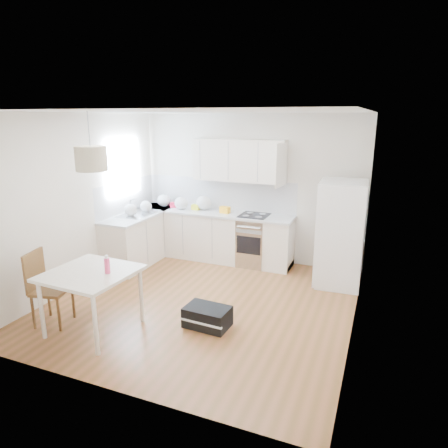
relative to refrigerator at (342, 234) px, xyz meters
name	(u,v)px	position (x,y,z in m)	size (l,w,h in m)	color
floor	(202,302)	(-1.75, -1.50, -0.84)	(4.20, 4.20, 0.00)	brown
ceiling	(199,112)	(-1.75, -1.50, 1.86)	(4.20, 4.20, 0.00)	white
wall_back	(249,188)	(-1.75, 0.60, 0.51)	(4.20, 4.20, 0.00)	silver
wall_left	(80,201)	(-3.85, -1.50, 0.51)	(4.20, 4.20, 0.00)	silver
wall_right	(361,229)	(0.35, -1.50, 0.51)	(4.20, 4.20, 0.00)	silver
window_glassblock	(123,167)	(-3.84, -0.35, 0.91)	(0.02, 1.00, 1.00)	#BFE0F9
cabinets_back	(214,236)	(-2.35, 0.30, -0.40)	(3.00, 0.60, 0.88)	white
cabinets_left	(142,238)	(-3.55, -0.30, -0.40)	(0.60, 1.80, 0.88)	white
counter_back	(213,213)	(-2.35, 0.30, 0.06)	(3.02, 0.64, 0.04)	silver
counter_left	(141,214)	(-3.55, -0.30, 0.06)	(0.64, 1.82, 0.04)	silver
backsplash_back	(219,194)	(-2.35, 0.60, 0.37)	(3.00, 0.01, 0.58)	silver
backsplash_left	(126,196)	(-3.85, -0.30, 0.37)	(0.01, 1.80, 0.58)	silver
upper_cabinets	(239,160)	(-1.90, 0.44, 1.04)	(1.70, 0.32, 0.75)	white
range_oven	(254,241)	(-1.55, 0.30, -0.40)	(0.50, 0.61, 0.88)	#B3B5B8
sink	(139,214)	(-3.55, -0.35, 0.08)	(0.50, 0.80, 0.16)	#B3B5B8
refrigerator	(342,234)	(0.00, 0.00, 0.00)	(0.81, 0.84, 1.68)	white
dining_table	(91,278)	(-2.70, -2.71, -0.13)	(1.05, 1.05, 0.79)	beige
dining_chair	(51,288)	(-3.31, -2.77, -0.35)	(0.41, 0.41, 0.98)	#482E15
drink_bottle	(107,264)	(-2.47, -2.67, 0.07)	(0.07, 0.07, 0.23)	#ED4275
gym_bag	(207,317)	(-1.41, -2.09, -0.71)	(0.57, 0.37, 0.26)	black
pendant_lamp	(91,159)	(-2.54, -2.71, 1.34)	(0.35, 0.35, 0.28)	beige
grocery_bag_a	(164,201)	(-3.43, 0.34, 0.20)	(0.26, 0.23, 0.24)	silver
grocery_bag_b	(181,203)	(-3.00, 0.25, 0.20)	(0.26, 0.22, 0.24)	silver
grocery_bag_c	(204,203)	(-2.59, 0.38, 0.22)	(0.30, 0.25, 0.27)	silver
grocery_bag_d	(146,206)	(-3.53, -0.16, 0.18)	(0.23, 0.19, 0.20)	silver
grocery_bag_e	(131,210)	(-3.60, -0.54, 0.19)	(0.24, 0.20, 0.22)	silver
snack_orange	(225,210)	(-2.11, 0.28, 0.14)	(0.18, 0.11, 0.12)	#FDA616
snack_yellow	(196,207)	(-2.73, 0.32, 0.13)	(0.15, 0.09, 0.10)	yellow
snack_red	(174,205)	(-3.21, 0.36, 0.13)	(0.15, 0.09, 0.10)	red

